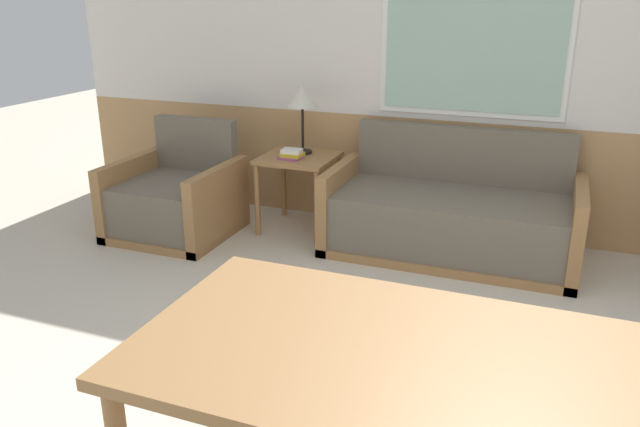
# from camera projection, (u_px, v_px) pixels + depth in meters

# --- Properties ---
(wall_back) EXTENTS (7.20, 0.09, 2.70)m
(wall_back) POSITION_uv_depth(u_px,v_px,m) (511.00, 52.00, 4.30)
(wall_back) COLOR tan
(wall_back) RESTS_ON ground_plane
(couch) EXTENTS (1.70, 0.81, 0.84)m
(couch) POSITION_uv_depth(u_px,v_px,m) (451.00, 218.00, 4.34)
(couch) COLOR #9E7042
(couch) RESTS_ON ground_plane
(armchair) EXTENTS (0.84, 0.81, 0.83)m
(armchair) POSITION_uv_depth(u_px,v_px,m) (176.00, 201.00, 4.71)
(armchair) COLOR #9E7042
(armchair) RESTS_ON ground_plane
(side_table) EXTENTS (0.54, 0.54, 0.58)m
(side_table) POSITION_uv_depth(u_px,v_px,m) (299.00, 169.00, 4.72)
(side_table) COLOR #9E7042
(side_table) RESTS_ON ground_plane
(table_lamp) EXTENTS (0.23, 0.23, 0.52)m
(table_lamp) POSITION_uv_depth(u_px,v_px,m) (302.00, 99.00, 4.63)
(table_lamp) COLOR black
(table_lamp) RESTS_ON side_table
(book_stack) EXTENTS (0.17, 0.16, 0.07)m
(book_stack) POSITION_uv_depth(u_px,v_px,m) (292.00, 154.00, 4.60)
(book_stack) COLOR #994C84
(book_stack) RESTS_ON side_table
(dining_table) EXTENTS (2.08, 0.88, 0.77)m
(dining_table) POSITION_uv_depth(u_px,v_px,m) (490.00, 392.00, 1.73)
(dining_table) COLOR olive
(dining_table) RESTS_ON ground_plane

